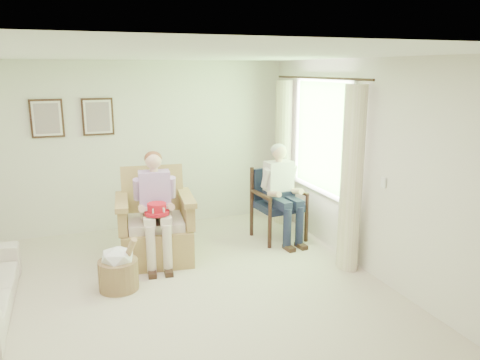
{
  "coord_description": "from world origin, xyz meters",
  "views": [
    {
      "loc": [
        -0.86,
        -4.53,
        2.47
      ],
      "look_at": [
        1.19,
        1.07,
        1.05
      ],
      "focal_mm": 35.0,
      "sensor_mm": 36.0,
      "label": 1
    }
  ],
  "objects": [
    {
      "name": "floor",
      "position": [
        0.0,
        0.0,
        0.0
      ],
      "size": [
        5.5,
        5.5,
        0.0
      ],
      "primitive_type": "plane",
      "color": "beige",
      "rests_on": "ground"
    },
    {
      "name": "back_wall",
      "position": [
        0.0,
        2.75,
        1.3
      ],
      "size": [
        5.0,
        0.04,
        2.6
      ],
      "primitive_type": "cube",
      "color": "silver",
      "rests_on": "ground"
    },
    {
      "name": "front_wall",
      "position": [
        0.0,
        -2.75,
        1.3
      ],
      "size": [
        5.0,
        0.04,
        2.6
      ],
      "primitive_type": "cube",
      "color": "silver",
      "rests_on": "ground"
    },
    {
      "name": "right_wall",
      "position": [
        2.5,
        0.0,
        1.3
      ],
      "size": [
        0.04,
        5.5,
        2.6
      ],
      "primitive_type": "cube",
      "color": "silver",
      "rests_on": "ground"
    },
    {
      "name": "ceiling",
      "position": [
        0.0,
        0.0,
        2.6
      ],
      "size": [
        5.0,
        5.5,
        0.02
      ],
      "primitive_type": "cube",
      "color": "white",
      "rests_on": "back_wall"
    },
    {
      "name": "window",
      "position": [
        2.46,
        1.2,
        1.58
      ],
      "size": [
        0.13,
        2.5,
        1.63
      ],
      "color": "#2D6B23",
      "rests_on": "right_wall"
    },
    {
      "name": "curtain_left",
      "position": [
        2.33,
        0.22,
        1.15
      ],
      "size": [
        0.34,
        0.34,
        2.3
      ],
      "primitive_type": "cylinder",
      "color": "beige",
      "rests_on": "ground"
    },
    {
      "name": "curtain_right",
      "position": [
        2.33,
        2.18,
        1.15
      ],
      "size": [
        0.34,
        0.34,
        2.3
      ],
      "primitive_type": "cylinder",
      "color": "beige",
      "rests_on": "ground"
    },
    {
      "name": "framed_print_left",
      "position": [
        -1.15,
        2.71,
        1.78
      ],
      "size": [
        0.45,
        0.05,
        0.55
      ],
      "color": "#382114",
      "rests_on": "back_wall"
    },
    {
      "name": "framed_print_right",
      "position": [
        -0.45,
        2.71,
        1.78
      ],
      "size": [
        0.45,
        0.05,
        0.55
      ],
      "color": "#382114",
      "rests_on": "back_wall"
    },
    {
      "name": "wicker_armchair",
      "position": [
        0.1,
        1.36,
        0.38
      ],
      "size": [
        0.94,
        0.93,
        1.2
      ],
      "rotation": [
        0.0,
        0.0,
        -0.11
      ],
      "color": "#AB8850",
      "rests_on": "ground"
    },
    {
      "name": "wood_armchair",
      "position": [
        1.95,
        1.57,
        0.56
      ],
      "size": [
        0.67,
        0.63,
        1.03
      ],
      "rotation": [
        0.0,
        0.0,
        0.09
      ],
      "color": "black",
      "rests_on": "ground"
    },
    {
      "name": "person_wicker",
      "position": [
        0.1,
        1.2,
        0.85
      ],
      "size": [
        0.4,
        0.63,
        1.43
      ],
      "rotation": [
        0.0,
        0.0,
        -0.11
      ],
      "color": "beige",
      "rests_on": "ground"
    },
    {
      "name": "person_dark",
      "position": [
        1.95,
        1.4,
        0.83
      ],
      "size": [
        0.4,
        0.62,
        1.4
      ],
      "rotation": [
        0.0,
        0.0,
        0.09
      ],
      "color": "#181E36",
      "rests_on": "ground"
    },
    {
      "name": "red_hat",
      "position": [
        0.07,
        1.01,
        0.78
      ],
      "size": [
        0.31,
        0.31,
        0.14
      ],
      "color": "red",
      "rests_on": "person_wicker"
    },
    {
      "name": "hatbox",
      "position": [
        -0.46,
        0.6,
        0.26
      ],
      "size": [
        0.54,
        0.54,
        0.66
      ],
      "color": "tan",
      "rests_on": "ground"
    }
  ]
}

